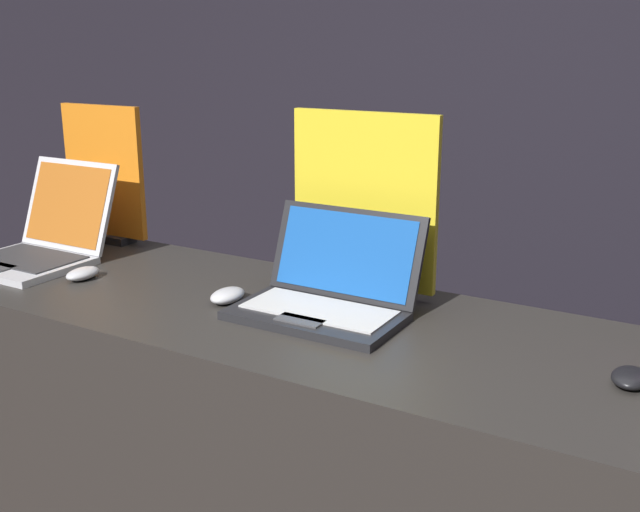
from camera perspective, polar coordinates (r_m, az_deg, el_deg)
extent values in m
cube|color=black|center=(3.43, 16.62, 11.93)|extent=(8.00, 0.05, 2.80)
cube|color=#282623|center=(1.98, -0.04, -18.17)|extent=(2.32, 0.65, 0.99)
cube|color=#B7B7BC|center=(2.30, -21.69, -0.55)|extent=(0.33, 0.27, 0.02)
cube|color=#2D2D30|center=(2.31, -21.33, -0.14)|extent=(0.29, 0.19, 0.00)
cube|color=#B7B7BC|center=(2.38, -18.56, 3.72)|extent=(0.33, 0.11, 0.26)
cube|color=#A5591E|center=(2.37, -18.68, 3.74)|extent=(0.30, 0.09, 0.22)
ellipsoid|color=#B2B2B7|center=(2.12, -17.62, -1.28)|extent=(0.06, 0.10, 0.03)
cube|color=black|center=(2.51, -15.75, 1.37)|extent=(0.17, 0.07, 0.02)
cube|color=orange|center=(2.46, -16.13, 6.25)|extent=(0.31, 0.02, 0.41)
cube|color=black|center=(1.73, -0.24, -4.63)|extent=(0.39, 0.22, 0.02)
cube|color=#B7B7B7|center=(1.74, 0.04, -4.09)|extent=(0.35, 0.16, 0.00)
cube|color=#3F3F42|center=(1.67, -1.40, -4.95)|extent=(0.11, 0.05, 0.00)
cube|color=black|center=(1.82, 2.17, 0.19)|extent=(0.39, 0.09, 0.21)
cube|color=#194C99|center=(1.81, 2.07, 0.21)|extent=(0.35, 0.07, 0.18)
ellipsoid|color=#B2B2B7|center=(1.86, -7.06, -3.00)|extent=(0.07, 0.11, 0.03)
cube|color=black|center=(1.93, 3.36, -2.40)|extent=(0.22, 0.07, 0.02)
cube|color=gold|center=(1.87, 3.48, 4.28)|extent=(0.39, 0.02, 0.43)
ellipsoid|color=black|center=(1.53, 22.58, -8.55)|extent=(0.07, 0.09, 0.03)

